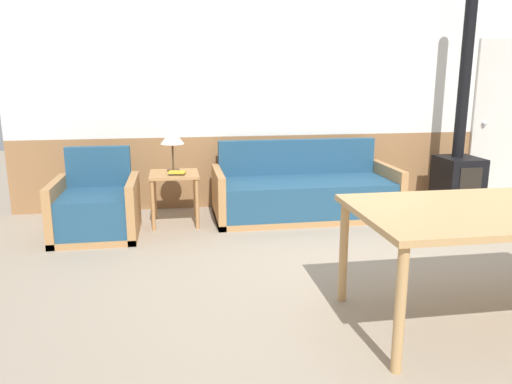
# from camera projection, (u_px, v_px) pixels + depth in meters

# --- Properties ---
(ground_plane) EXTENTS (16.00, 16.00, 0.00)m
(ground_plane) POSITION_uv_depth(u_px,v_px,m) (403.00, 285.00, 3.85)
(ground_plane) COLOR gray
(wall_back) EXTENTS (7.20, 0.06, 2.70)m
(wall_back) POSITION_uv_depth(u_px,v_px,m) (314.00, 95.00, 6.07)
(wall_back) COLOR #996B42
(wall_back) RESTS_ON ground_plane
(couch) EXTENTS (2.05, 0.88, 0.84)m
(couch) POSITION_uv_depth(u_px,v_px,m) (304.00, 194.00, 5.68)
(couch) COLOR #B27F4C
(couch) RESTS_ON ground_plane
(armchair) EXTENTS (0.81, 0.83, 0.86)m
(armchair) POSITION_uv_depth(u_px,v_px,m) (96.00, 210.00, 5.00)
(armchair) COLOR #B27F4C
(armchair) RESTS_ON ground_plane
(side_table) EXTENTS (0.51, 0.51, 0.56)m
(side_table) POSITION_uv_depth(u_px,v_px,m) (174.00, 182.00, 5.35)
(side_table) COLOR #B27F4C
(side_table) RESTS_ON ground_plane
(table_lamp) EXTENTS (0.25, 0.25, 0.47)m
(table_lamp) POSITION_uv_depth(u_px,v_px,m) (172.00, 137.00, 5.33)
(table_lamp) COLOR #4C3823
(table_lamp) RESTS_ON side_table
(book_stack) EXTENTS (0.20, 0.17, 0.03)m
(book_stack) POSITION_uv_depth(u_px,v_px,m) (177.00, 173.00, 5.24)
(book_stack) COLOR black
(book_stack) RESTS_ON side_table
(dining_table) EXTENTS (1.93, 1.02, 0.77)m
(dining_table) POSITION_uv_depth(u_px,v_px,m) (507.00, 217.00, 3.14)
(dining_table) COLOR tan
(dining_table) RESTS_ON ground_plane
(wood_stove) EXTENTS (0.45, 0.53, 2.53)m
(wood_stove) POSITION_uv_depth(u_px,v_px,m) (459.00, 157.00, 5.96)
(wood_stove) COLOR black
(wood_stove) RESTS_ON ground_plane
(entry_door) EXTENTS (0.94, 0.09, 2.03)m
(entry_door) POSITION_uv_depth(u_px,v_px,m) (506.00, 120.00, 6.50)
(entry_door) COLOR silver
(entry_door) RESTS_ON ground_plane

